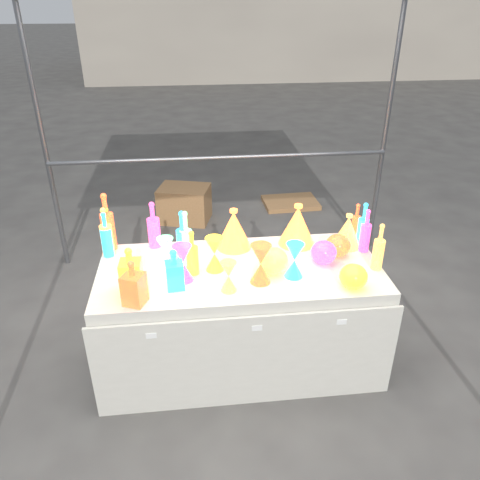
{
  "coord_description": "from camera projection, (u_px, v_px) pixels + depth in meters",
  "views": [
    {
      "loc": [
        -0.29,
        -2.53,
        2.31
      ],
      "look_at": [
        0.0,
        0.0,
        0.95
      ],
      "focal_mm": 35.0,
      "sensor_mm": 36.0,
      "label": 1
    }
  ],
  "objects": [
    {
      "name": "ground",
      "position": [
        240.0,
        357.0,
        3.33
      ],
      "size": [
        80.0,
        80.0,
        0.0
      ],
      "primitive_type": "plane",
      "color": "#625F5B",
      "rests_on": "ground"
    },
    {
      "name": "display_table",
      "position": [
        240.0,
        316.0,
        3.15
      ],
      "size": [
        1.84,
        0.83,
        0.75
      ],
      "color": "silver",
      "rests_on": "ground"
    },
    {
      "name": "cardboard_box_closed",
      "position": [
        185.0,
        204.0,
        5.25
      ],
      "size": [
        0.63,
        0.52,
        0.39
      ],
      "primitive_type": "cube",
      "rotation": [
        0.0,
        0.0,
        -0.27
      ],
      "color": "#A9794C",
      "rests_on": "ground"
    },
    {
      "name": "cardboard_box_flat",
      "position": [
        290.0,
        203.0,
        5.7
      ],
      "size": [
        0.67,
        0.49,
        0.06
      ],
      "primitive_type": "cube",
      "rotation": [
        0.0,
        0.0,
        0.05
      ],
      "color": "#A9794C",
      "rests_on": "ground"
    },
    {
      "name": "bottle_0",
      "position": [
        108.0,
        228.0,
        3.13
      ],
      "size": [
        0.09,
        0.09,
        0.31
      ],
      "primitive_type": null,
      "rotation": [
        0.0,
        0.0,
        -0.14
      ],
      "color": "red",
      "rests_on": "display_table"
    },
    {
      "name": "bottle_1",
      "position": [
        106.0,
        234.0,
        3.04
      ],
      "size": [
        0.09,
        0.09,
        0.32
      ],
      "primitive_type": null,
      "rotation": [
        0.0,
        0.0,
        -0.28
      ],
      "color": "#1A901D",
      "rests_on": "display_table"
    },
    {
      "name": "bottle_2",
      "position": [
        107.0,
        222.0,
        3.11
      ],
      "size": [
        0.1,
        0.1,
        0.41
      ],
      "primitive_type": null,
      "rotation": [
        0.0,
        0.0,
        -0.18
      ],
      "color": "orange",
      "rests_on": "display_table"
    },
    {
      "name": "bottle_3",
      "position": [
        153.0,
        225.0,
        3.15
      ],
      "size": [
        0.1,
        0.1,
        0.33
      ],
      "primitive_type": null,
      "rotation": [
        0.0,
        0.0,
        -0.17
      ],
      "color": "#1F5FB4",
      "rests_on": "display_table"
    },
    {
      "name": "bottle_4",
      "position": [
        106.0,
        232.0,
        3.05
      ],
      "size": [
        0.1,
        0.1,
        0.34
      ],
      "primitive_type": null,
      "rotation": [
        0.0,
        0.0,
        0.24
      ],
      "color": "#116E5B",
      "rests_on": "display_table"
    },
    {
      "name": "bottle_5",
      "position": [
        186.0,
        238.0,
        2.95
      ],
      "size": [
        0.09,
        0.09,
        0.37
      ],
      "primitive_type": null,
      "rotation": [
        0.0,
        0.0,
        0.12
      ],
      "color": "#D62A92",
      "rests_on": "display_table"
    },
    {
      "name": "bottle_6",
      "position": [
        192.0,
        253.0,
        2.85
      ],
      "size": [
        0.08,
        0.08,
        0.3
      ],
      "primitive_type": null,
      "rotation": [
        0.0,
        0.0,
        -0.03
      ],
      "color": "red",
      "rests_on": "display_table"
    },
    {
      "name": "bottle_7",
      "position": [
        183.0,
        237.0,
        2.96
      ],
      "size": [
        0.09,
        0.09,
        0.36
      ],
      "primitive_type": null,
      "rotation": [
        0.0,
        0.0,
        -0.1
      ],
      "color": "#1A901D",
      "rests_on": "display_table"
    },
    {
      "name": "decanter_0",
      "position": [
        131.0,
        270.0,
        2.68
      ],
      "size": [
        0.13,
        0.13,
        0.29
      ],
      "primitive_type": null,
      "rotation": [
        0.0,
        0.0,
        -0.02
      ],
      "color": "red",
      "rests_on": "display_table"
    },
    {
      "name": "decanter_1",
      "position": [
        133.0,
        282.0,
        2.58
      ],
      "size": [
        0.15,
        0.15,
        0.28
      ],
      "primitive_type": null,
      "rotation": [
        0.0,
        0.0,
        -0.4
      ],
      "color": "orange",
      "rests_on": "display_table"
    },
    {
      "name": "decanter_2",
      "position": [
        174.0,
        269.0,
        2.72
      ],
      "size": [
        0.11,
        0.11,
        0.26
      ],
      "primitive_type": null,
      "rotation": [
        0.0,
        0.0,
        0.1
      ],
      "color": "#1A901D",
      "rests_on": "display_table"
    },
    {
      "name": "hourglass_0",
      "position": [
        261.0,
        264.0,
        2.78
      ],
      "size": [
        0.16,
        0.16,
        0.25
      ],
      "primitive_type": null,
      "rotation": [
        0.0,
        0.0,
        0.36
      ],
      "color": "orange",
      "rests_on": "display_table"
    },
    {
      "name": "hourglass_1",
      "position": [
        183.0,
        263.0,
        2.8
      ],
      "size": [
        0.13,
        0.13,
        0.24
      ],
      "primitive_type": null,
      "rotation": [
        0.0,
        0.0,
        -0.11
      ],
      "color": "#1F5FB4",
      "rests_on": "display_table"
    },
    {
      "name": "hourglass_2",
      "position": [
        229.0,
        276.0,
        2.71
      ],
      "size": [
        0.1,
        0.1,
        0.19
      ],
      "primitive_type": null,
      "rotation": [
        0.0,
        0.0,
        0.05
      ],
      "color": "#116E5B",
      "rests_on": "display_table"
    },
    {
      "name": "hourglass_3",
      "position": [
        166.0,
        253.0,
        2.93
      ],
      "size": [
        0.13,
        0.13,
        0.21
      ],
      "primitive_type": null,
      "rotation": [
        0.0,
        0.0,
        -0.29
      ],
      "color": "#D62A92",
      "rests_on": "display_table"
    },
    {
      "name": "hourglass_4",
      "position": [
        214.0,
        254.0,
        2.91
      ],
      "size": [
        0.14,
        0.14,
        0.23
      ],
      "primitive_type": null,
      "rotation": [
        0.0,
        0.0,
        -0.28
      ],
      "color": "red",
      "rests_on": "display_table"
    },
    {
      "name": "hourglass_5",
      "position": [
        294.0,
        260.0,
        2.84
      ],
      "size": [
        0.14,
        0.14,
        0.23
      ],
      "primitive_type": null,
      "rotation": [
        0.0,
        0.0,
        0.29
      ],
      "color": "#1A901D",
      "rests_on": "display_table"
    },
    {
      "name": "globe_0",
      "position": [
        353.0,
        278.0,
        2.75
      ],
      "size": [
        0.2,
        0.2,
        0.13
      ],
      "primitive_type": null,
      "rotation": [
        0.0,
        0.0,
        -0.25
      ],
      "color": "red",
      "rests_on": "display_table"
    },
    {
      "name": "globe_1",
      "position": [
        273.0,
        262.0,
        2.89
      ],
      "size": [
        0.23,
        0.23,
        0.15
      ],
      "primitive_type": null,
      "rotation": [
        0.0,
        0.0,
        -0.27
      ],
      "color": "#116E5B",
      "rests_on": "display_table"
    },
    {
      "name": "globe_2",
      "position": [
        338.0,
        246.0,
        3.09
      ],
      "size": [
        0.17,
        0.17,
        0.13
      ],
      "primitive_type": null,
      "rotation": [
        0.0,
        0.0,
        0.03
      ],
      "color": "orange",
      "rests_on": "display_table"
    },
    {
      "name": "globe_3",
      "position": [
        323.0,
        253.0,
        3.01
      ],
      "size": [
        0.2,
        0.2,
        0.13
      ],
      "primitive_type": null,
      "rotation": [
        0.0,
        0.0,
        -0.19
      ],
      "color": "#1F5FB4",
      "rests_on": "display_table"
    },
    {
      "name": "lampshade_0",
      "position": [
        234.0,
        228.0,
        3.16
      ],
      "size": [
        0.31,
        0.31,
        0.28
      ],
      "primitive_type": null,
      "rotation": [
        0.0,
        0.0,
        -0.36
      ],
      "color": "#FFFB35",
      "rests_on": "display_table"
    },
    {
      "name": "lampshade_1",
      "position": [
        297.0,
        224.0,
        3.2
      ],
      "size": [
        0.33,
        0.33,
        0.29
      ],
      "primitive_type": null,
      "rotation": [
        0.0,
        0.0,
        -0.38
      ],
      "color": "#FFFB35",
      "rests_on": "display_table"
    },
    {
      "name": "lampshade_3",
      "position": [
        348.0,
        230.0,
        3.18
      ],
      "size": [
        0.25,
        0.25,
        0.24
      ],
      "primitive_type": null,
      "rotation": [
        0.0,
        0.0,
        0.3
      ],
      "color": "#116E5B",
      "rests_on": "display_table"
    },
    {
      "name": "bottle_8",
      "position": [
        363.0,
        225.0,
        3.15
      ],
      "size": [
        0.08,
        0.08,
        0.33
      ],
      "primitive_type": null,
      "rotation": [
        0.0,
        0.0,
        -0.14
      ],
      "color": "#1A901D",
      "rests_on": "display_table"
    },
    {
      "name": "bottle_9",
      "position": [
        356.0,
        221.0,
        3.27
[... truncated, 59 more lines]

